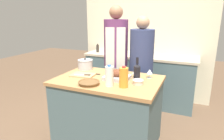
{
  "coord_description": "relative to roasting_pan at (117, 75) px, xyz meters",
  "views": [
    {
      "loc": [
        0.98,
        -2.13,
        1.66
      ],
      "look_at": [
        0.0,
        0.13,
        0.97
      ],
      "focal_mm": 32.0,
      "sensor_mm": 36.0,
      "label": 1
    }
  ],
  "objects": [
    {
      "name": "wine_glass_left",
      "position": [
        0.35,
        0.21,
        0.03
      ],
      "size": [
        0.07,
        0.07,
        0.11
      ],
      "color": "silver",
      "rests_on": "kitchen_island"
    },
    {
      "name": "person_cook_aproned",
      "position": [
        -0.32,
        0.74,
        0.05
      ],
      "size": [
        0.39,
        0.41,
        1.8
      ],
      "rotation": [
        0.0,
        0.0,
        0.35
      ],
      "color": "beige",
      "rests_on": "ground_plane"
    },
    {
      "name": "condiment_bottle_tall",
      "position": [
        -0.0,
        1.53,
        0.06
      ],
      "size": [
        0.06,
        0.06,
        0.16
      ],
      "color": "maroon",
      "rests_on": "back_counter"
    },
    {
      "name": "knife_chef",
      "position": [
        -0.44,
        -0.06,
        -0.03
      ],
      "size": [
        0.21,
        0.09,
        0.01
      ],
      "color": "#B7B7BC",
      "rests_on": "cutting_board"
    },
    {
      "name": "wicker_basket",
      "position": [
        -0.22,
        -0.3,
        -0.03
      ],
      "size": [
        0.25,
        0.25,
        0.04
      ],
      "color": "brown",
      "rests_on": "kitchen_island"
    },
    {
      "name": "mixing_bowl",
      "position": [
        0.28,
        -0.07,
        -0.02
      ],
      "size": [
        0.13,
        0.13,
        0.06
      ],
      "color": "beige",
      "rests_on": "kitchen_island"
    },
    {
      "name": "milk_jug",
      "position": [
        0.01,
        -0.25,
        0.06
      ],
      "size": [
        0.09,
        0.09,
        0.24
      ],
      "color": "white",
      "rests_on": "kitchen_island"
    },
    {
      "name": "juice_jug",
      "position": [
        0.17,
        -0.22,
        0.06
      ],
      "size": [
        0.1,
        0.1,
        0.24
      ],
      "color": "orange",
      "rests_on": "kitchen_island"
    },
    {
      "name": "back_counter",
      "position": [
        -0.11,
        1.43,
        -0.48
      ],
      "size": [
        2.08,
        0.6,
        0.93
      ],
      "color": "#4C666B",
      "rests_on": "ground_plane"
    },
    {
      "name": "stock_pot",
      "position": [
        -0.6,
        0.26,
        0.02
      ],
      "size": [
        0.22,
        0.22,
        0.16
      ],
      "color": "#B7B7BC",
      "rests_on": "kitchen_island"
    },
    {
      "name": "kitchen_island",
      "position": [
        -0.11,
        -0.03,
        -0.49
      ],
      "size": [
        1.27,
        0.85,
        0.89
      ],
      "color": "#4C666B",
      "rests_on": "ground_plane"
    },
    {
      "name": "wine_glass_right",
      "position": [
        0.19,
        0.15,
        0.03
      ],
      "size": [
        0.07,
        0.07,
        0.11
      ],
      "color": "silver",
      "rests_on": "kitchen_island"
    },
    {
      "name": "back_wall",
      "position": [
        -0.11,
        1.78,
        0.33
      ],
      "size": [
        2.58,
        0.1,
        2.55
      ],
      "color": "beige",
      "rests_on": "ground_plane"
    },
    {
      "name": "roasting_pan",
      "position": [
        0.0,
        0.0,
        0.0
      ],
      "size": [
        0.3,
        0.25,
        0.13
      ],
      "color": "#BCBCC1",
      "rests_on": "kitchen_island"
    },
    {
      "name": "condiment_bottle_short",
      "position": [
        -0.96,
        1.35,
        0.06
      ],
      "size": [
        0.06,
        0.06,
        0.17
      ],
      "color": "#332D28",
      "rests_on": "back_counter"
    },
    {
      "name": "wine_bottle_green",
      "position": [
        0.24,
        0.04,
        0.06
      ],
      "size": [
        0.08,
        0.08,
        0.29
      ],
      "color": "black",
      "rests_on": "kitchen_island"
    },
    {
      "name": "knife_paring",
      "position": [
        -0.35,
        0.09,
        -0.05
      ],
      "size": [
        0.16,
        0.04,
        0.01
      ],
      "color": "#B7B7BC",
      "rests_on": "kitchen_island"
    },
    {
      "name": "person_cook_guest",
      "position": [
        0.11,
        0.72,
        -0.04
      ],
      "size": [
        0.36,
        0.36,
        1.65
      ],
      "rotation": [
        0.0,
        0.0,
        -0.31
      ],
      "color": "beige",
      "rests_on": "ground_plane"
    },
    {
      "name": "cutting_board",
      "position": [
        -0.46,
        -0.03,
        -0.04
      ],
      "size": [
        0.32,
        0.24,
        0.02
      ],
      "color": "tan",
      "rests_on": "kitchen_island"
    }
  ]
}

